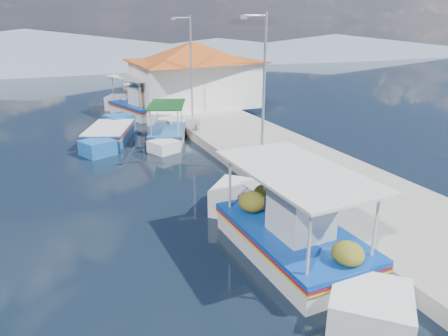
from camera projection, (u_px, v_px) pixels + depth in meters
name	position (u px, v px, depth m)	size (l,w,h in m)	color
ground	(174.00, 205.00, 14.66)	(160.00, 160.00, 0.00)	black
quay	(247.00, 139.00, 21.99)	(5.00, 44.00, 0.50)	#9A9890
bollards	(216.00, 139.00, 20.42)	(0.20, 17.20, 0.30)	#A5A8AD
main_caique	(290.00, 236.00, 11.45)	(2.62, 8.49, 2.79)	white
caique_green_canopy	(167.00, 135.00, 22.52)	(3.19, 5.56, 2.24)	white
caique_blue_hull	(109.00, 135.00, 22.40)	(3.66, 6.32, 1.21)	#1B58A7
caique_far	(140.00, 108.00, 28.53)	(3.99, 7.97, 2.91)	white
harbor_building	(194.00, 72.00, 29.04)	(10.49, 10.49, 4.40)	white
lamp_post_near	(262.00, 81.00, 16.81)	(1.21, 0.14, 6.00)	#A5A8AD
lamp_post_far	(190.00, 62.00, 24.58)	(1.21, 0.14, 6.00)	#A5A8AD
mountain_ridge	(108.00, 49.00, 64.85)	(171.40, 96.00, 5.50)	slate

